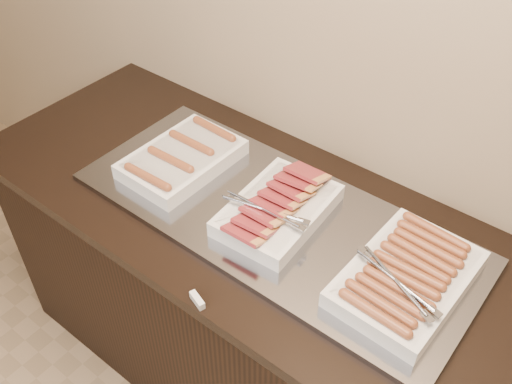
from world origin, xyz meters
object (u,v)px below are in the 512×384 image
Objects in this scene: counter at (274,314)px; dish_left at (182,158)px; dish_center at (277,209)px; warming_tray at (273,217)px; dish_right at (406,277)px.

counter is 0.62m from dish_left.
dish_center reaches higher than counter.
dish_left is at bearing 180.00° from warming_tray.
dish_right is at bearing -3.33° from dish_center.
counter is 5.57× the size of dish_left.
warming_tray is 3.24× the size of dish_left.
warming_tray is at bearing 0.97° from dish_left.
counter is 0.50m from dish_center.
counter is at bearing 75.07° from dish_center.
dish_right is at bearing -0.44° from warming_tray.
dish_center reaches higher than dish_right.
warming_tray is 0.05m from dish_center.
dish_right reaches higher than warming_tray.
dish_right is (0.78, -0.00, 0.01)m from dish_left.
dish_right is at bearing -0.45° from counter.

